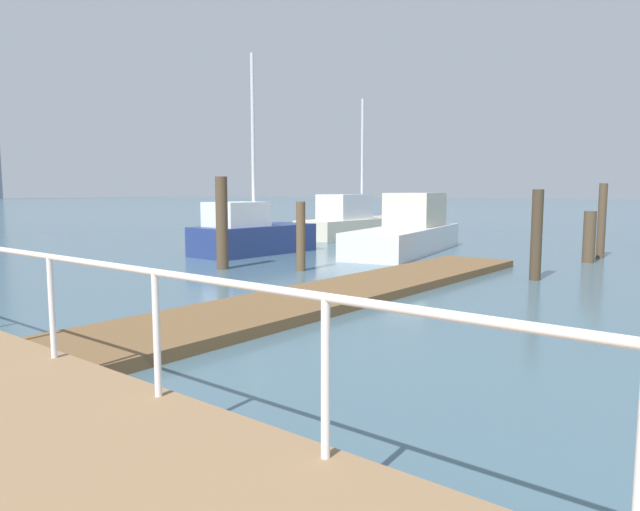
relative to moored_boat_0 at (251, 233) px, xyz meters
name	(u,v)px	position (x,y,z in m)	size (l,w,h in m)	color
floating_dock	(342,292)	(-4.42, -7.11, -0.60)	(13.34, 2.00, 0.18)	brown
boardwalk_railing	(155,297)	(-10.74, -9.90, 0.55)	(0.06, 25.03, 1.08)	white
dock_piling_0	(222,223)	(-3.12, -2.11, 0.55)	(0.32, 0.32, 2.49)	brown
dock_piling_1	(602,221)	(6.09, -9.46, 0.48)	(0.25, 0.25, 2.35)	brown
dock_piling_2	(537,235)	(0.23, -9.38, 0.38)	(0.26, 0.26, 2.15)	#473826
dock_piling_3	(301,236)	(-2.06, -4.00, 0.22)	(0.24, 0.24, 1.83)	brown
dock_piling_4	(589,237)	(4.61, -9.48, 0.07)	(0.35, 0.35, 1.52)	brown
moored_boat_0	(251,233)	(0.00, 0.00, 0.00)	(4.36, 1.92, 6.59)	navy
moored_boat_2	(358,222)	(8.45, 1.55, -0.02)	(7.53, 2.10, 6.32)	beige
moored_boat_3	(408,231)	(3.96, -3.76, 0.03)	(7.24, 3.35, 2.04)	white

